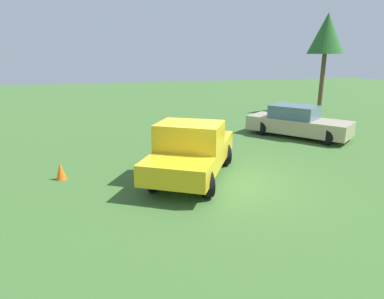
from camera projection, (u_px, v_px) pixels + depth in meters
name	position (u px, v px, depth m)	size (l,w,h in m)	color
ground_plane	(223.00, 183.00, 10.31)	(80.00, 80.00, 0.00)	#3D662D
pickup_truck	(191.00, 149.00, 10.53)	(4.95, 4.04, 1.81)	black
sedan_near	(297.00, 122.00, 16.03)	(4.83, 4.19, 1.49)	black
tree_back_left	(327.00, 34.00, 21.67)	(2.30, 2.30, 6.42)	brown
traffic_cone	(61.00, 171.00, 10.55)	(0.32, 0.32, 0.55)	orange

